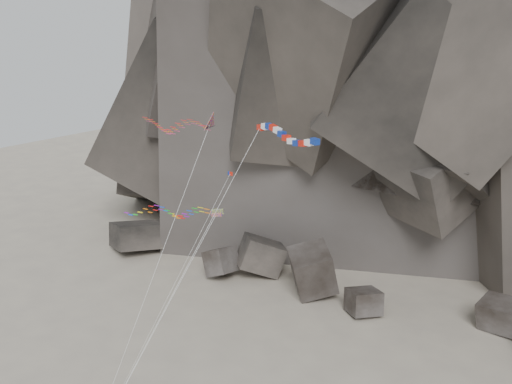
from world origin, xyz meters
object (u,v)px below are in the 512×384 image
Objects in this scene: banner_kite at (283,138)px; pennant_kite at (189,255)px; delta_kite at (172,124)px; parafoil_kite at (167,211)px.

pennant_kite is (-6.86, -3.64, -10.08)m from banner_kite.
pennant_kite is at bearing -127.03° from banner_kite.
delta_kite reaches higher than parafoil_kite.
banner_kite is 16.59m from parafoil_kite.
parafoil_kite is (-1.14, 0.13, -8.51)m from delta_kite.
parafoil_kite is at bearing 149.78° from pennant_kite.
delta_kite is 1.21× the size of pennant_kite.
banner_kite reaches higher than pennant_kite.
pennant_kite is (5.95, -5.12, -9.75)m from delta_kite.
parafoil_kite is (-13.95, 1.61, -8.83)m from banner_kite.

